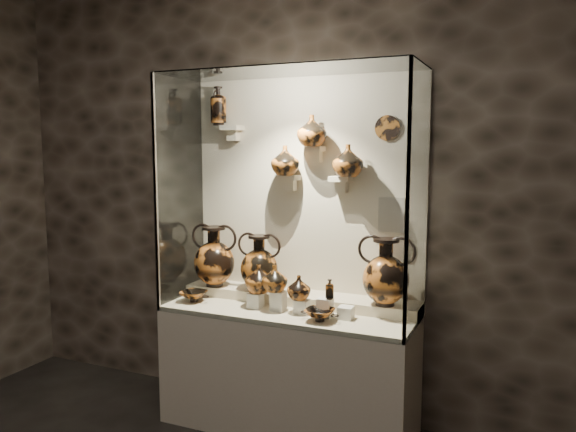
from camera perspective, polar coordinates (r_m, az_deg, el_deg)
The scene contains 35 objects.
wall_back at distance 3.97m, azimuth 1.89°, elevation 2.51°, with size 5.00×0.02×3.20m, color black.
plinth at distance 3.96m, azimuth 0.04°, elevation -15.41°, with size 1.70×0.60×0.80m, color beige.
front_tier at distance 3.82m, azimuth 0.04°, elevation -9.65°, with size 1.68×0.58×0.03m, color beige.
rear_tier at distance 3.97m, azimuth 1.06°, elevation -8.50°, with size 1.70×0.25×0.10m, color beige.
back_panel at distance 3.97m, azimuth 1.86°, elevation 2.50°, with size 1.70×0.03×1.60m, color beige.
glass_front at distance 3.41m, azimuth -1.95°, elevation 1.76°, with size 1.70×0.01×1.60m, color white.
glass_left at distance 4.09m, azimuth -10.91°, elevation 2.51°, with size 0.01×0.60×1.60m, color white.
glass_right at distance 3.43m, azimuth 13.12°, elevation 1.61°, with size 0.01×0.60×1.60m, color white.
glass_top at distance 3.70m, azimuth 0.04°, elevation 14.54°, with size 1.70×0.60×0.01m, color white.
frame_post_left at distance 3.85m, azimuth -13.28°, elevation 2.18°, with size 0.02×0.02×1.60m, color gray.
frame_post_right at distance 3.15m, azimuth 12.04°, elevation 1.17°, with size 0.02×0.02×1.60m, color gray.
pedestal_a at distance 3.85m, azimuth -3.30°, elevation -8.53°, with size 0.09×0.09×0.10m, color silver.
pedestal_b at distance 3.78m, azimuth -0.97°, elevation -8.60°, with size 0.09×0.09×0.13m, color silver.
pedestal_c at distance 3.72m, azimuth 1.44°, elevation -9.18°, with size 0.09×0.09×0.09m, color silver.
pedestal_d at distance 3.66m, azimuth 3.80°, elevation -9.22°, with size 0.09×0.09×0.12m, color silver.
pedestal_e at distance 3.62m, azimuth 5.91°, elevation -9.74°, with size 0.09×0.09×0.08m, color silver.
bracket_ul at distance 4.13m, azimuth -5.71°, elevation 8.90°, with size 0.14×0.12×0.04m, color beige.
bracket_ca at distance 3.93m, azimuth 0.10°, elevation 3.92°, with size 0.14×0.12×0.04m, color beige.
bracket_cb at distance 3.85m, azimuth 2.85°, elevation 6.83°, with size 0.10×0.12×0.04m, color beige.
bracket_cc at distance 3.79m, azimuth 5.38°, elevation 3.78°, with size 0.14×0.12×0.04m, color beige.
amphora_left at distance 4.13m, azimuth -7.49°, elevation -4.06°, with size 0.36×0.36×0.44m, color #A2571F, non-canonical shape.
amphora_mid at distance 3.98m, azimuth -2.93°, elevation -4.76°, with size 0.32×0.32×0.40m, color #9A521B, non-canonical shape.
amphora_right at distance 3.66m, azimuth 9.89°, elevation -5.60°, with size 0.35×0.35×0.44m, color #A2571F, non-canonical shape.
jug_a at distance 3.82m, azimuth -2.98°, elevation -6.37°, with size 0.19×0.19×0.20m, color #A2571F.
jug_b at distance 3.73m, azimuth -1.34°, elevation -6.34°, with size 0.17×0.17×0.18m, color #9A521B.
jug_c at distance 3.69m, azimuth 1.13°, elevation -7.27°, with size 0.15×0.15×0.16m, color #A2571F.
lekythos_small at distance 3.60m, azimuth 4.27°, elevation -7.30°, with size 0.06×0.06×0.15m, color #9A521B, non-canonical shape.
kylix_left at distance 4.04m, azimuth -9.54°, elevation -7.94°, with size 0.23×0.20×0.09m, color #9A521B, non-canonical shape.
kylix_right at distance 3.56m, azimuth 3.25°, elevation -9.88°, with size 0.24×0.20×0.09m, color #A2571F, non-canonical shape.
lekythos_tall at distance 4.17m, azimuth -7.07°, elevation 11.27°, with size 0.13×0.13×0.32m, color #A2571F, non-canonical shape.
ovoid_vase_a at distance 3.88m, azimuth -0.29°, elevation 5.67°, with size 0.20×0.20×0.21m, color #9A521B.
ovoid_vase_b at distance 3.81m, azimuth 2.44°, elevation 8.67°, with size 0.20×0.20×0.21m, color #9A521B.
ovoid_vase_c at distance 3.72m, azimuth 6.11°, elevation 5.62°, with size 0.20×0.20×0.21m, color #9A521B.
wall_plate at distance 3.75m, azimuth 10.07°, elevation 8.80°, with size 0.17×0.17×0.02m, color #9B591E.
info_placard at distance 3.78m, azimuth 10.47°, elevation 0.13°, with size 0.17×0.01×0.23m, color beige.
Camera 1 is at (1.46, -1.18, 1.91)m, focal length 35.00 mm.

